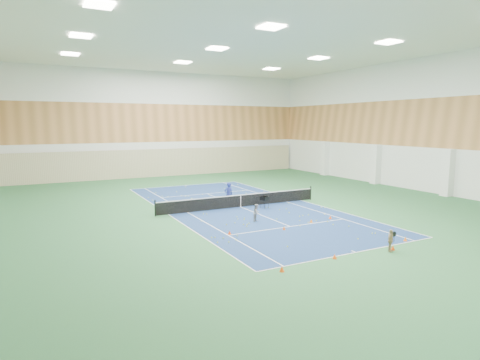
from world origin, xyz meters
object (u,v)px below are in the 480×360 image
child_apron (391,241)px  ball_cart (264,202)px  coach (229,195)px  child_court (257,213)px  tennis_net (241,200)px

child_apron → ball_cart: size_ratio=1.22×
coach → child_court: 4.94m
tennis_net → ball_cart: 1.78m
child_apron → ball_cart: 11.35m
tennis_net → child_court: (-1.12, -4.31, 0.00)m
child_court → coach: bearing=48.2°
child_apron → coach: bearing=75.3°
coach → ball_cart: bearing=142.5°
coach → child_apron: bearing=103.5°
tennis_net → child_court: 4.46m
tennis_net → ball_cart: (1.34, -1.18, -0.10)m
child_court → tennis_net: bearing=38.6°
coach → child_apron: 13.32m
coach → child_court: (-0.42, -4.91, -0.35)m
coach → child_court: bearing=88.8°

